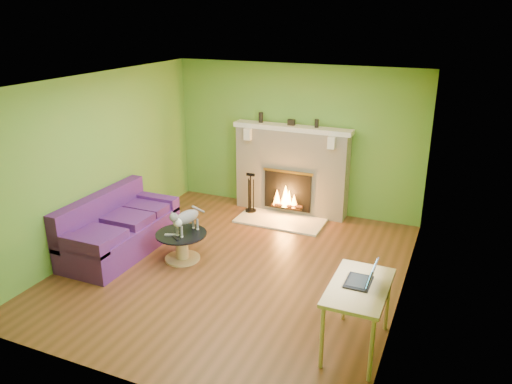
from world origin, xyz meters
TOP-DOWN VIEW (x-y plane):
  - floor at (0.00, 0.00)m, footprint 5.00×5.00m
  - ceiling at (0.00, 0.00)m, footprint 5.00×5.00m
  - wall_back at (0.00, 2.50)m, footprint 5.00×0.00m
  - wall_front at (0.00, -2.50)m, footprint 5.00×0.00m
  - wall_left at (-2.25, 0.00)m, footprint 0.00×5.00m
  - wall_right at (2.25, 0.00)m, footprint 0.00×5.00m
  - window_frame at (2.24, -0.90)m, footprint 0.00×1.20m
  - window_pane at (2.23, -0.90)m, footprint 0.00×1.06m
  - fireplace at (0.00, 2.32)m, footprint 2.10×0.46m
  - hearth at (0.00, 1.80)m, footprint 1.50×0.75m
  - mantel at (0.00, 2.30)m, footprint 2.10×0.28m
  - sofa at (-1.86, -0.20)m, footprint 0.89×1.93m
  - coffee_table at (-0.82, -0.08)m, footprint 0.74×0.74m
  - desk at (1.95, -1.09)m, footprint 0.59×1.03m
  - cat at (-0.74, -0.03)m, footprint 0.38×0.68m
  - remote_silver at (-0.92, -0.20)m, footprint 0.18×0.10m
  - remote_black at (-0.80, -0.26)m, footprint 0.16×0.12m
  - laptop at (1.93, -1.04)m, footprint 0.30×0.34m
  - fire_tools at (-0.63, 1.95)m, footprint 0.19×0.19m
  - mantel_vase_left at (-0.59, 2.33)m, footprint 0.08×0.08m
  - mantel_vase_right at (0.42, 2.33)m, footprint 0.07×0.07m
  - mantel_box at (-0.03, 2.33)m, footprint 0.12×0.08m

SIDE VIEW (x-z plane):
  - floor at x=0.00m, z-range 0.00..0.00m
  - hearth at x=0.00m, z-range 0.00..0.03m
  - coffee_table at x=-0.82m, z-range 0.03..0.45m
  - sofa at x=-1.86m, z-range -0.10..0.77m
  - fire_tools at x=-0.63m, z-range 0.03..0.75m
  - remote_black at x=-0.80m, z-range 0.42..0.43m
  - remote_silver at x=-0.92m, z-range 0.42..0.43m
  - cat at x=-0.74m, z-range 0.42..0.82m
  - desk at x=1.95m, z-range 0.29..1.05m
  - fireplace at x=0.00m, z-range -0.02..1.56m
  - laptop at x=1.93m, z-range 0.76..1.02m
  - wall_back at x=0.00m, z-range -1.20..3.80m
  - wall_front at x=0.00m, z-range -1.20..3.80m
  - wall_left at x=-2.25m, z-range -1.20..3.80m
  - wall_right at x=2.25m, z-range -1.20..3.80m
  - mantel at x=0.00m, z-range 1.50..1.58m
  - window_frame at x=2.24m, z-range 0.95..2.15m
  - window_pane at x=2.23m, z-range 1.02..2.08m
  - mantel_box at x=-0.03m, z-range 1.58..1.68m
  - mantel_vase_right at x=0.42m, z-range 1.58..1.72m
  - mantel_vase_left at x=-0.59m, z-range 1.58..1.76m
  - ceiling at x=0.00m, z-range 2.60..2.60m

